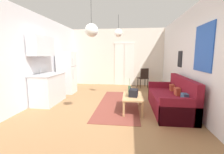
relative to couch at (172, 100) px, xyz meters
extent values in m
cube|color=#996D44|center=(-1.78, -0.45, -0.34)|extent=(5.07, 8.37, 0.10)
cube|color=silver|center=(-1.78, 3.49, 1.10)|extent=(4.67, 0.10, 2.77)
cube|color=white|center=(-1.67, 3.42, 0.74)|extent=(0.46, 0.02, 2.05)
cube|color=white|center=(-1.19, 3.42, 0.74)|extent=(0.46, 0.02, 2.05)
cube|color=white|center=(-1.43, 3.42, 1.79)|extent=(1.03, 0.03, 0.06)
cube|color=silver|center=(0.50, -0.45, 1.10)|extent=(0.10, 7.97, 2.77)
cube|color=blue|center=(0.44, -0.54, 1.37)|extent=(0.02, 0.83, 1.03)
cube|color=black|center=(0.44, 0.98, 1.08)|extent=(0.02, 0.35, 0.51)
cube|color=silver|center=(-4.06, -0.45, 1.10)|extent=(0.10, 7.97, 2.77)
cube|color=green|center=(-4.00, 0.75, 1.46)|extent=(0.02, 0.32, 0.40)
cube|color=brown|center=(-1.48, 0.39, -0.28)|extent=(1.18, 2.92, 0.01)
cube|color=maroon|center=(-0.09, 0.00, -0.07)|extent=(0.86, 1.99, 0.43)
cube|color=maroon|center=(0.27, 0.00, 0.17)|extent=(0.15, 1.99, 0.91)
cube|color=maroon|center=(-0.09, -0.94, 0.02)|extent=(0.86, 0.11, 0.62)
cube|color=maroon|center=(-0.09, 0.94, 0.02)|extent=(0.86, 0.11, 0.62)
cube|color=#3D5B7F|center=(0.13, -0.54, 0.24)|extent=(0.14, 0.20, 0.19)
cube|color=#B74C33|center=(0.12, 0.00, 0.25)|extent=(0.16, 0.22, 0.21)
cube|color=#B74C33|center=(0.13, 0.53, 0.24)|extent=(0.14, 0.19, 0.20)
cube|color=tan|center=(-1.06, -0.13, 0.12)|extent=(0.53, 1.00, 0.04)
cube|color=tan|center=(-1.28, -0.59, -0.09)|extent=(0.05, 0.05, 0.39)
cube|color=tan|center=(-0.84, -0.59, -0.09)|extent=(0.05, 0.05, 0.39)
cube|color=tan|center=(-1.28, 0.33, -0.09)|extent=(0.05, 0.05, 0.39)
cube|color=tan|center=(-0.84, 0.33, -0.09)|extent=(0.05, 0.05, 0.39)
cylinder|color=#47704C|center=(-1.15, 0.17, 0.24)|extent=(0.08, 0.08, 0.20)
cylinder|color=#477F42|center=(-1.15, 0.17, 0.45)|extent=(0.01, 0.01, 0.22)
cube|color=black|center=(-1.05, -0.22, 0.23)|extent=(0.26, 0.32, 0.19)
torus|color=black|center=(-1.05, -0.22, 0.34)|extent=(0.18, 0.01, 0.18)
cube|color=white|center=(-3.61, 1.53, 0.53)|extent=(0.60, 0.59, 1.64)
cube|color=#4C4C51|center=(-3.31, 1.53, 0.78)|extent=(0.01, 0.57, 0.01)
cylinder|color=#B7BABF|center=(-3.29, 1.37, 0.97)|extent=(0.02, 0.02, 0.23)
cylinder|color=#B7BABF|center=(-3.29, 1.37, 0.48)|extent=(0.02, 0.02, 0.36)
cube|color=silver|center=(-3.67, 0.24, 0.16)|extent=(0.60, 1.11, 0.89)
cube|color=#B7BABF|center=(-3.67, 0.24, 0.61)|extent=(0.63, 1.14, 0.03)
cube|color=#999BA0|center=(-3.67, 0.27, 0.57)|extent=(0.36, 0.40, 0.10)
cylinder|color=#B7BABF|center=(-3.91, 0.27, 0.73)|extent=(0.02, 0.02, 0.20)
cube|color=silver|center=(-3.81, 0.24, 1.48)|extent=(0.32, 1.00, 0.60)
cylinder|color=black|center=(-0.42, 3.14, -0.07)|extent=(0.03, 0.03, 0.42)
cylinder|color=black|center=(-0.76, 3.04, -0.07)|extent=(0.03, 0.03, 0.42)
cylinder|color=black|center=(-0.32, 2.82, -0.07)|extent=(0.03, 0.03, 0.42)
cylinder|color=black|center=(-0.66, 2.72, -0.07)|extent=(0.03, 0.03, 0.42)
cube|color=black|center=(-0.54, 2.93, 0.15)|extent=(0.52, 0.50, 0.04)
cube|color=black|center=(-0.49, 2.76, 0.39)|extent=(0.37, 0.14, 0.46)
cylinder|color=black|center=(-1.97, -0.91, 2.17)|extent=(0.01, 0.01, 0.61)
sphere|color=white|center=(-1.97, -0.91, 1.73)|extent=(0.28, 0.28, 0.28)
cylinder|color=black|center=(-1.54, 0.89, 2.27)|extent=(0.01, 0.01, 0.43)
sphere|color=white|center=(-1.54, 0.89, 1.92)|extent=(0.26, 0.26, 0.26)
camera|label=1|loc=(-1.16, -4.12, 1.22)|focal=24.22mm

